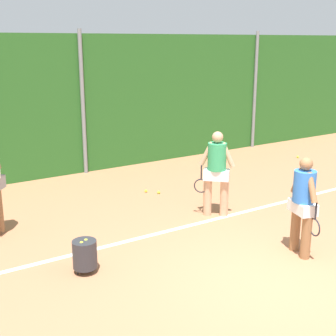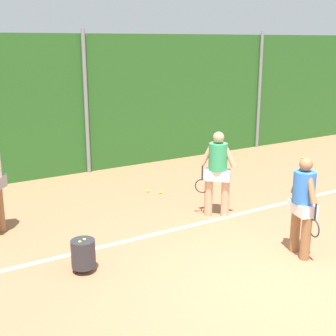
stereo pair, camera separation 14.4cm
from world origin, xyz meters
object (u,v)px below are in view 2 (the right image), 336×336
ball_hopper (83,253)px  player_midcourt (217,170)px  player_foreground_near (303,202)px  tennis_ball_2 (161,192)px  tennis_ball_5 (148,191)px  tennis_ball_1 (302,158)px

ball_hopper → player_midcourt: bearing=15.0°
player_foreground_near → tennis_ball_2: 3.93m
player_foreground_near → tennis_ball_5: (-0.52, 4.06, -0.86)m
player_foreground_near → player_midcourt: 2.09m
tennis_ball_1 → tennis_ball_2: (-5.15, -0.64, 0.00)m
tennis_ball_1 → tennis_ball_2: size_ratio=1.00×
ball_hopper → tennis_ball_5: ball_hopper is taller
tennis_ball_1 → tennis_ball_5: 5.36m
player_foreground_near → ball_hopper: size_ratio=3.12×
ball_hopper → tennis_ball_2: size_ratio=7.78×
tennis_ball_1 → tennis_ball_2: same height
ball_hopper → tennis_ball_5: (2.63, 2.79, -0.26)m
ball_hopper → tennis_ball_2: (2.82, 2.55, -0.26)m
tennis_ball_1 → tennis_ball_5: bearing=-175.7°
player_foreground_near → tennis_ball_1: (4.82, 4.46, -0.86)m
ball_hopper → tennis_ball_5: 3.85m
tennis_ball_5 → player_midcourt: bearing=-77.3°
player_midcourt → tennis_ball_5: bearing=-33.3°
tennis_ball_1 → player_midcourt: bearing=-154.2°
ball_hopper → tennis_ball_1: size_ratio=7.78×
tennis_ball_5 → tennis_ball_2: bearing=-51.7°
player_midcourt → ball_hopper: bearing=59.0°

